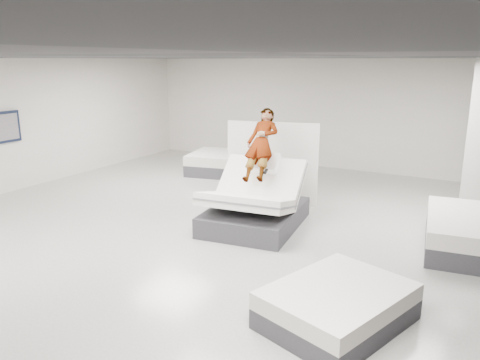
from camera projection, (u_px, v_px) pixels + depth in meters
The scene contains 10 objects.
room at pixel (198, 155), 7.85m from camera, with size 14.00×14.04×3.20m.
hero_bed at pixel (255, 206), 9.04m from camera, with size 1.89×2.35×1.37m.
person at pixel (261, 157), 9.11m from camera, with size 0.59×0.39×1.62m, color slate.
remote at pixel (266, 171), 8.76m from camera, with size 0.05×0.14×0.03m, color black.
divider_panel at pixel (272, 164), 10.38m from camera, with size 2.03×0.09×1.84m, color white.
flat_bed_right_far at pixel (478, 234), 7.89m from camera, with size 1.88×2.35×0.60m.
flat_bed_right_near at pixel (337, 306), 5.71m from camera, with size 1.79×2.06×0.48m.
flat_bed_left_far at pixel (229, 163), 13.32m from camera, with size 2.43×2.03×0.59m.
column at pixel (478, 137), 9.77m from camera, with size 0.40×0.40×3.20m, color beige.
wall_poster at pixel (2, 128), 11.07m from camera, with size 0.06×0.95×0.75m.
Camera 1 is at (4.38, -6.38, 3.15)m, focal length 35.00 mm.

